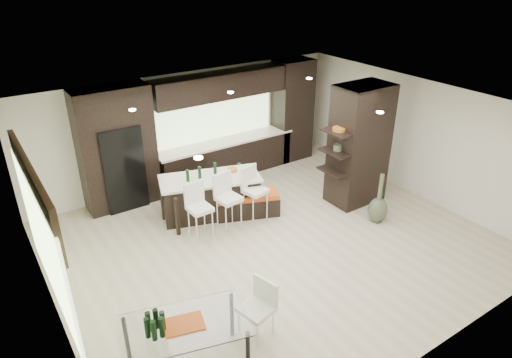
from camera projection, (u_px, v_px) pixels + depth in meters
ground at (273, 242)px, 9.03m from camera, size 8.00×8.00×0.00m
back_wall at (189, 127)px, 11.04m from camera, size 8.00×0.02×2.70m
left_wall at (45, 252)px, 6.44m from camera, size 0.02×7.00×2.70m
right_wall at (416, 138)px, 10.42m from camera, size 0.02×7.00×2.70m
ceiling at (275, 111)px, 7.83m from camera, size 8.00×7.00×0.02m
window_left at (45, 244)px, 6.61m from camera, size 0.04×3.20×1.90m
window_back at (212, 116)px, 11.22m from camera, size 3.40×0.04×1.20m
stone_accent at (33, 189)px, 6.22m from camera, size 0.08×3.00×0.80m
ceiling_spots at (267, 109)px, 8.03m from camera, size 4.00×3.00×0.02m
back_cabinetry at (214, 127)px, 11.04m from camera, size 6.80×0.68×2.70m
refrigerator at (120, 166)px, 9.98m from camera, size 0.90×0.68×1.90m
partition_column at (359, 145)px, 10.02m from camera, size 1.20×0.80×2.70m
kitchen_island at (211, 196)px, 9.83m from camera, size 2.28×1.51×0.88m
stool_left at (200, 218)px, 8.92m from camera, size 0.45×0.45×0.96m
stool_mid at (229, 208)px, 9.23m from camera, size 0.50×0.50×0.99m
stool_right at (255, 200)px, 9.56m from camera, size 0.52×0.52×0.98m
bench at (247, 204)px, 9.88m from camera, size 1.45×0.99×0.52m
floor_vase at (379, 198)px, 9.50m from camera, size 0.42×0.42×1.11m
dining_table at (186, 347)px, 6.11m from camera, size 1.84×1.33×0.80m
chair_end at (256, 313)px, 6.67m from camera, size 0.55×0.55×0.83m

